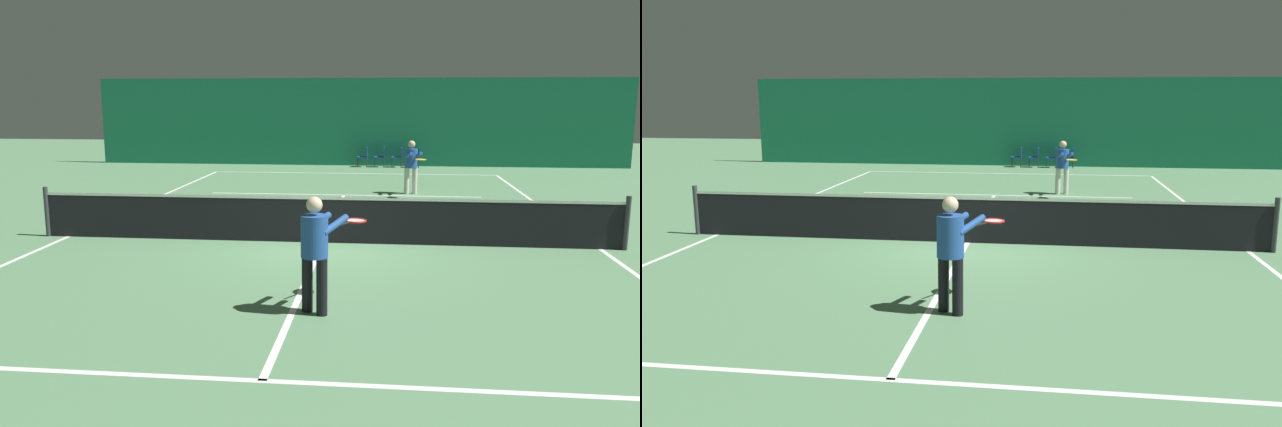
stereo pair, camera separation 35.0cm
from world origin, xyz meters
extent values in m
plane|color=#56845B|center=(0.00, 0.00, 0.00)|extent=(60.00, 60.00, 0.00)
cube|color=#196B4C|center=(0.00, 14.87, 1.88)|extent=(23.00, 0.12, 3.76)
cube|color=white|center=(0.00, 11.90, 0.00)|extent=(11.00, 0.10, 0.00)
cube|color=white|center=(0.00, 6.40, 0.00)|extent=(8.25, 0.10, 0.00)
cube|color=white|center=(0.00, -6.40, 0.00)|extent=(8.25, 0.10, 0.00)
cube|color=white|center=(-5.50, 0.00, 0.00)|extent=(0.10, 23.80, 0.00)
cube|color=white|center=(5.50, 0.00, 0.00)|extent=(0.10, 23.80, 0.00)
cube|color=white|center=(0.00, 0.00, 0.00)|extent=(0.10, 12.80, 0.00)
cube|color=black|center=(0.00, 0.00, 0.47)|extent=(11.90, 0.02, 0.95)
cube|color=white|center=(0.00, 0.00, 0.92)|extent=(11.90, 0.02, 0.05)
cylinder|color=#333338|center=(-5.95, 0.00, 0.53)|extent=(0.10, 0.10, 1.07)
cylinder|color=#333338|center=(5.95, 0.00, 0.53)|extent=(0.10, 0.10, 1.07)
cylinder|color=black|center=(0.20, -4.18, 0.40)|extent=(0.21, 0.21, 0.80)
cylinder|color=black|center=(0.42, -4.31, 0.40)|extent=(0.21, 0.21, 0.80)
cylinder|color=#234C99|center=(0.31, -4.25, 1.09)|extent=(0.52, 0.52, 0.58)
sphere|color=beige|center=(0.31, -4.25, 1.53)|extent=(0.22, 0.22, 0.22)
cylinder|color=#234C99|center=(0.32, -3.94, 1.22)|extent=(0.37, 0.52, 0.23)
cylinder|color=#234C99|center=(0.58, -4.10, 1.22)|extent=(0.37, 0.52, 0.23)
cylinder|color=black|center=(0.67, -3.67, 1.15)|extent=(0.18, 0.27, 0.03)
torus|color=red|center=(0.83, -3.41, 1.15)|extent=(0.45, 0.45, 0.03)
cylinder|color=silver|center=(0.83, -3.41, 1.15)|extent=(0.38, 0.38, 0.00)
cylinder|color=beige|center=(2.16, 6.92, 0.40)|extent=(0.19, 0.19, 0.80)
cylinder|color=beige|center=(1.91, 6.86, 0.40)|extent=(0.19, 0.19, 0.80)
cylinder|color=#234C99|center=(2.04, 6.89, 1.09)|extent=(0.45, 0.45, 0.58)
sphere|color=#DBAD89|center=(2.04, 6.89, 1.53)|extent=(0.22, 0.22, 0.22)
cylinder|color=#234C99|center=(2.25, 6.67, 1.23)|extent=(0.22, 0.56, 0.23)
cylinder|color=#234C99|center=(1.96, 6.60, 1.23)|extent=(0.22, 0.56, 0.23)
cylinder|color=black|center=(2.20, 6.23, 1.16)|extent=(0.10, 0.30, 0.03)
torus|color=gold|center=(2.27, 5.94, 1.16)|extent=(0.40, 0.40, 0.03)
cylinder|color=silver|center=(2.27, 5.94, 1.16)|extent=(0.33, 0.33, 0.00)
cylinder|color=#2D2D2D|center=(0.06, 14.51, 0.20)|extent=(0.03, 0.03, 0.39)
cylinder|color=#2D2D2D|center=(0.06, 14.13, 0.20)|extent=(0.03, 0.03, 0.39)
cylinder|color=#2D2D2D|center=(0.44, 14.51, 0.20)|extent=(0.03, 0.03, 0.39)
cylinder|color=#2D2D2D|center=(0.44, 14.13, 0.20)|extent=(0.03, 0.03, 0.39)
cube|color=navy|center=(0.25, 14.32, 0.41)|extent=(0.44, 0.44, 0.05)
cube|color=navy|center=(0.45, 14.32, 0.64)|extent=(0.04, 0.44, 0.40)
cylinder|color=#2D2D2D|center=(0.80, 14.51, 0.20)|extent=(0.03, 0.03, 0.39)
cylinder|color=#2D2D2D|center=(0.80, 14.13, 0.20)|extent=(0.03, 0.03, 0.39)
cylinder|color=#2D2D2D|center=(1.18, 14.51, 0.20)|extent=(0.03, 0.03, 0.39)
cylinder|color=#2D2D2D|center=(1.18, 14.13, 0.20)|extent=(0.03, 0.03, 0.39)
cube|color=navy|center=(0.99, 14.32, 0.41)|extent=(0.44, 0.44, 0.05)
cube|color=navy|center=(1.19, 14.32, 0.64)|extent=(0.04, 0.44, 0.40)
cylinder|color=#2D2D2D|center=(1.53, 14.51, 0.20)|extent=(0.03, 0.03, 0.39)
cylinder|color=#2D2D2D|center=(1.53, 14.13, 0.20)|extent=(0.03, 0.03, 0.39)
cylinder|color=#2D2D2D|center=(1.91, 14.51, 0.20)|extent=(0.03, 0.03, 0.39)
cylinder|color=#2D2D2D|center=(1.91, 14.13, 0.20)|extent=(0.03, 0.03, 0.39)
cube|color=navy|center=(1.72, 14.32, 0.41)|extent=(0.44, 0.44, 0.05)
cube|color=navy|center=(1.92, 14.32, 0.64)|extent=(0.04, 0.44, 0.40)
cylinder|color=#2D2D2D|center=(2.27, 14.51, 0.20)|extent=(0.03, 0.03, 0.39)
cylinder|color=#2D2D2D|center=(2.27, 14.13, 0.20)|extent=(0.03, 0.03, 0.39)
cylinder|color=#2D2D2D|center=(2.65, 14.51, 0.20)|extent=(0.03, 0.03, 0.39)
cylinder|color=#2D2D2D|center=(2.65, 14.13, 0.20)|extent=(0.03, 0.03, 0.39)
cube|color=navy|center=(2.46, 14.32, 0.41)|extent=(0.44, 0.44, 0.05)
cube|color=navy|center=(2.66, 14.32, 0.64)|extent=(0.04, 0.44, 0.40)
camera|label=1|loc=(1.25, -12.44, 2.95)|focal=35.00mm
camera|label=2|loc=(1.60, -12.40, 2.95)|focal=35.00mm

